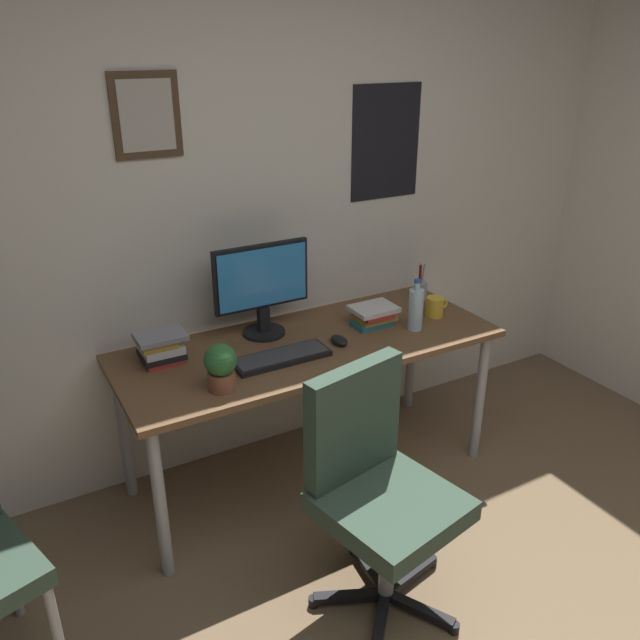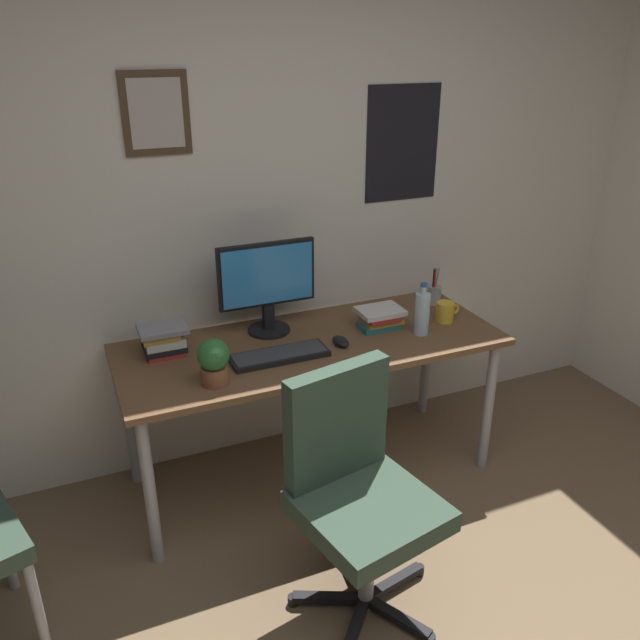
% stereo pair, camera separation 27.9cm
% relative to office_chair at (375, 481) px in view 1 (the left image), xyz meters
% --- Properties ---
extents(wall_back, '(4.40, 0.10, 2.60)m').
position_rel_office_chair_xyz_m(wall_back, '(0.06, 1.19, 0.77)').
color(wall_back, silver).
rests_on(wall_back, ground_plane).
extents(desk, '(1.76, 0.69, 0.73)m').
position_rel_office_chair_xyz_m(desk, '(0.14, 0.77, 0.13)').
color(desk, brown).
rests_on(desk, ground_plane).
extents(office_chair, '(0.58, 0.57, 0.95)m').
position_rel_office_chair_xyz_m(office_chair, '(0.00, 0.00, 0.00)').
color(office_chair, '#334738').
rests_on(office_chair, ground_plane).
extents(monitor, '(0.46, 0.20, 0.43)m').
position_rel_office_chair_xyz_m(monitor, '(0.00, 0.96, 0.44)').
color(monitor, black).
rests_on(monitor, desk).
extents(keyboard, '(0.43, 0.15, 0.03)m').
position_rel_office_chair_xyz_m(keyboard, '(-0.05, 0.67, 0.22)').
color(keyboard, black).
rests_on(keyboard, desk).
extents(computer_mouse, '(0.06, 0.11, 0.04)m').
position_rel_office_chair_xyz_m(computer_mouse, '(0.25, 0.69, 0.22)').
color(computer_mouse, black).
rests_on(computer_mouse, desk).
extents(water_bottle, '(0.07, 0.07, 0.25)m').
position_rel_office_chair_xyz_m(water_bottle, '(0.65, 0.65, 0.31)').
color(water_bottle, silver).
rests_on(water_bottle, desk).
extents(coffee_mug_near, '(0.13, 0.09, 0.10)m').
position_rel_office_chair_xyz_m(coffee_mug_near, '(0.84, 0.73, 0.25)').
color(coffee_mug_near, yellow).
rests_on(coffee_mug_near, desk).
extents(potted_plant, '(0.13, 0.13, 0.20)m').
position_rel_office_chair_xyz_m(potted_plant, '(-0.36, 0.56, 0.31)').
color(potted_plant, brown).
rests_on(potted_plant, desk).
extents(pen_cup, '(0.07, 0.07, 0.20)m').
position_rel_office_chair_xyz_m(pen_cup, '(0.91, 0.94, 0.26)').
color(pen_cup, '#9EA0A5').
rests_on(pen_cup, desk).
extents(book_stack_left, '(0.21, 0.17, 0.13)m').
position_rel_office_chair_xyz_m(book_stack_left, '(-0.50, 0.91, 0.27)').
color(book_stack_left, '#B22D28').
rests_on(book_stack_left, desk).
extents(book_stack_right, '(0.21, 0.17, 0.10)m').
position_rel_office_chair_xyz_m(book_stack_right, '(0.50, 0.78, 0.26)').
color(book_stack_right, '#26727A').
rests_on(book_stack_right, desk).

